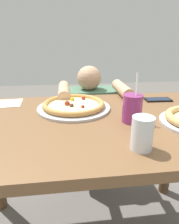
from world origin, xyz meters
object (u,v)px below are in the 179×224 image
at_px(drink_cup_colored, 132,108).
at_px(water_cup_clear, 142,133).
at_px(pizza_far, 74,106).
at_px(diner_seated, 89,131).
at_px(cell_phone, 158,100).

bearing_deg(drink_cup_colored, water_cup_clear, -100.31).
height_order(pizza_far, diner_seated, diner_seated).
bearing_deg(drink_cup_colored, pizza_far, 140.91).
height_order(pizza_far, cell_phone, pizza_far).
distance_m(pizza_far, diner_seated, 0.60).
relative_size(drink_cup_colored, water_cup_clear, 1.88).
xyz_separation_m(cell_phone, diner_seated, (-0.36, 0.37, -0.36)).
bearing_deg(cell_phone, pizza_far, -170.16).
relative_size(pizza_far, water_cup_clear, 3.28).
distance_m(water_cup_clear, cell_phone, 0.58).
bearing_deg(diner_seated, drink_cup_colored, -80.82).
bearing_deg(water_cup_clear, cell_phone, 59.85).
distance_m(drink_cup_colored, water_cup_clear, 0.23).
bearing_deg(pizza_far, diner_seated, 73.37).
height_order(water_cup_clear, diner_seated, diner_seated).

